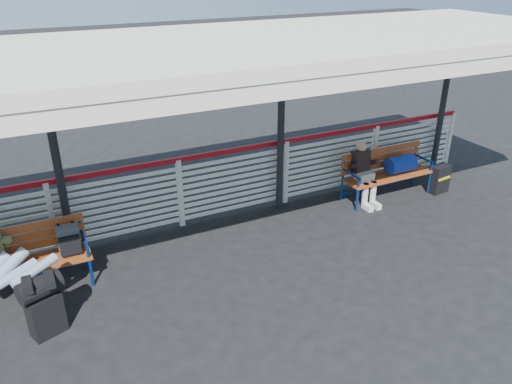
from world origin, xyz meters
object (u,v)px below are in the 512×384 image
bench_left (31,252)px  suitcase_side (439,179)px  bench_right (392,167)px  companion_person (364,173)px  luggage_stack (43,303)px  traveler_man (5,263)px

bench_left → suitcase_side: bench_left is taller
bench_right → companion_person: 0.66m
bench_right → suitcase_side: bench_right is taller
luggage_stack → bench_left: (-0.04, 1.04, 0.14)m
luggage_stack → bench_right: 6.39m
luggage_stack → traveler_man: 0.81m
luggage_stack → companion_person: bearing=-8.4°
companion_person → luggage_stack: bearing=-167.9°
luggage_stack → traveler_man: size_ratio=0.49×
traveler_man → suitcase_side: size_ratio=2.99×
luggage_stack → bench_right: (6.27, 1.22, 0.15)m
traveler_man → companion_person: bearing=5.0°
bench_left → companion_person: size_ratio=1.57×
bench_right → traveler_man: 6.63m
bench_right → companion_person: size_ratio=1.57×
bench_left → bench_right: (6.31, 0.18, 0.01)m
luggage_stack → companion_person: (5.60, 1.21, 0.16)m
bench_left → companion_person: 5.65m
bench_left → traveler_man: traveler_man is taller
companion_person → bench_left: bearing=-178.3°
luggage_stack → bench_right: bench_right is taller
luggage_stack → traveler_man: bearing=96.2°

